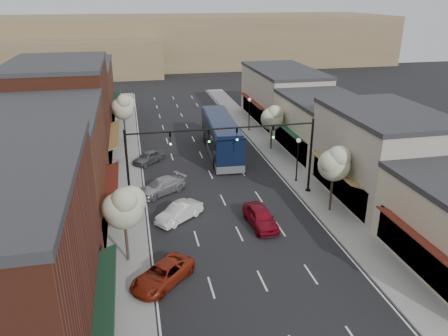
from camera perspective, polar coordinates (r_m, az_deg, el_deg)
ground at (r=31.96m, az=2.90°, el=-10.35°), size 160.00×160.00×0.00m
sidewalk_left at (r=47.71m, az=-12.73°, el=0.44°), size 2.80×73.00×0.15m
sidewalk_right at (r=50.20m, az=6.76°, el=1.91°), size 2.80×73.00×0.15m
curb_left at (r=47.70m, az=-11.06°, el=0.57°), size 0.25×73.00×0.17m
curb_right at (r=49.78m, az=5.24°, el=1.80°), size 0.25×73.00×0.17m
bldg_left_midnear at (r=35.09m, az=-22.78°, el=-0.58°), size 10.14×14.10×9.40m
bldg_left_midfar at (r=48.05m, az=-20.27°, el=6.46°), size 10.14×14.10×10.90m
bldg_left_far at (r=63.80m, az=-18.40°, el=9.05°), size 10.14×18.10×8.40m
bldg_right_midnear at (r=40.51m, az=19.83°, el=1.59°), size 9.14×12.10×7.90m
bldg_right_midfar at (r=50.74m, az=12.80°, el=5.40°), size 9.14×12.10×6.40m
bldg_right_far at (r=63.19m, az=7.61°, el=9.38°), size 9.14×16.10×7.40m
hill_far at (r=116.85m, az=-8.89°, el=16.09°), size 120.00×30.00×12.00m
hill_near at (r=106.40m, az=-22.27°, el=13.17°), size 50.00×20.00×8.00m
signal_mast_right at (r=38.48m, az=8.08°, el=2.80°), size 8.22×0.46×7.00m
signal_mast_left at (r=36.30m, az=-8.86°, el=1.59°), size 8.22×0.46×7.00m
tree_right_near at (r=36.09m, az=14.31°, el=0.75°), size 2.85×2.65×5.95m
tree_right_far at (r=50.32m, az=6.38°, el=6.65°), size 2.85×2.65×5.43m
tree_left_near at (r=29.02m, az=-12.93°, el=-4.91°), size 2.85×2.65×5.69m
tree_left_far at (r=53.51m, az=-13.02°, el=7.82°), size 2.85×2.65×6.13m
lamp_post_near at (r=41.97m, az=9.62°, el=1.99°), size 0.44×0.44×4.44m
lamp_post_far at (r=57.87m, az=3.32°, el=7.73°), size 0.44×0.44×4.44m
coach_bus at (r=49.35m, az=-0.40°, el=4.22°), size 3.68×13.54×4.09m
red_hatchback at (r=34.46m, az=4.79°, el=-6.39°), size 2.14×4.62×1.53m
parked_car_a at (r=28.39m, az=-8.04°, el=-13.61°), size 4.75×4.81×1.29m
parked_car_b at (r=35.37m, az=-5.87°, el=-5.78°), size 4.22×3.79×1.39m
parked_car_c at (r=40.24m, az=-8.20°, el=-2.36°), size 5.07×4.18×1.38m
parked_car_d at (r=47.65m, az=-9.82°, el=1.40°), size 3.92×3.85×1.33m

